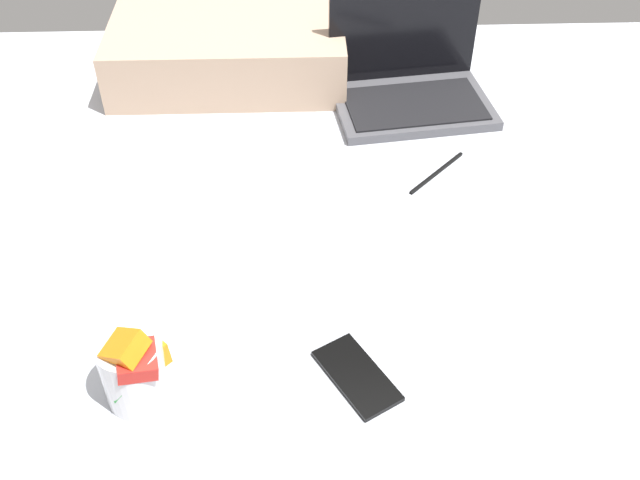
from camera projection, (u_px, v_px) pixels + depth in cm
name	position (u px, v px, depth cm)	size (l,w,h in cm)	color
bed_mattress	(340.00, 234.00, 141.86)	(180.00, 140.00, 18.00)	#B7BCC6
laptop	(410.00, 84.00, 157.92)	(35.82, 27.27, 23.00)	#4C4C51
snack_cup	(135.00, 369.00, 98.86)	(9.89, 9.56, 14.48)	silver
cell_phone	(357.00, 376.00, 105.09)	(6.80, 14.00, 0.80)	black
pillow	(229.00, 46.00, 166.32)	(52.00, 36.00, 13.00)	tan
charger_cable	(437.00, 173.00, 141.16)	(17.00, 0.60, 0.60)	black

